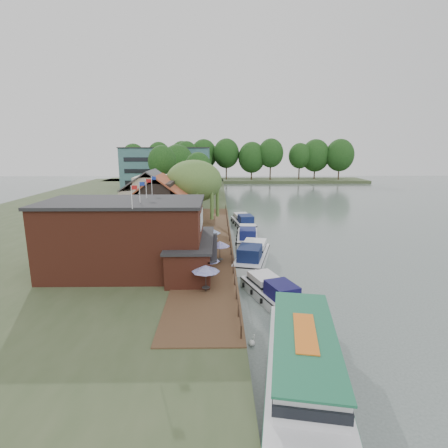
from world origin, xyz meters
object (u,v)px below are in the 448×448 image
object	(u,v)px
hotel_block	(167,168)
umbrella_0	(206,278)
pub	(145,236)
umbrella_3	(220,252)
cottage_b	(152,196)
cruiser_1	(252,253)
cruiser_2	(248,234)
umbrella_5	(212,238)
cottage_c	(181,189)
umbrella_1	(209,268)
cruiser_3	(243,220)
umbrella_2	(204,261)
cottage_a	(160,206)
tour_boat	(305,365)
willow	(194,194)
umbrella_4	(208,244)
swan	(252,342)

from	to	relation	value
hotel_block	umbrella_0	size ratio (longest dim) A/B	10.45
pub	umbrella_0	size ratio (longest dim) A/B	8.23
hotel_block	umbrella_3	bearing A→B (deg)	-77.36
pub	cottage_b	bearing A→B (deg)	99.09
cruiser_1	cruiser_2	bearing A→B (deg)	102.44
umbrella_0	umbrella_5	size ratio (longest dim) A/B	1.02
umbrella_0	umbrella_3	xyz separation A→B (m)	(1.24, 7.73, 0.00)
cottage_c	umbrella_1	distance (m)	37.35
cruiser_3	cruiser_1	bearing A→B (deg)	-98.87
umbrella_1	umbrella_2	world-z (taller)	same
pub	hotel_block	size ratio (longest dim) A/B	0.79
cottage_a	umbrella_5	xyz separation A→B (m)	(7.45, -6.79, -2.96)
cottage_b	umbrella_5	size ratio (longest dim) A/B	4.04
umbrella_1	tour_boat	bearing A→B (deg)	-68.24
cruiser_2	willow	bearing A→B (deg)	149.87
pub	umbrella_4	xyz separation A→B (m)	(6.02, 5.58, -2.36)
pub	cruiser_1	distance (m)	12.75
umbrella_1	swan	world-z (taller)	umbrella_1
pub	cruiser_3	size ratio (longest dim) A/B	2.03
umbrella_5	cottage_a	bearing A→B (deg)	137.68
cruiser_2	tour_boat	world-z (taller)	tour_boat
umbrella_5	umbrella_2	bearing A→B (deg)	-94.11
willow	umbrella_2	bearing A→B (deg)	-83.58
umbrella_5	umbrella_4	bearing A→B (deg)	-99.27
umbrella_5	cruiser_1	distance (m)	5.70
hotel_block	umbrella_5	xyz separation A→B (m)	(14.45, -62.79, -4.86)
umbrella_2	umbrella_3	distance (m)	3.36
umbrella_1	tour_boat	size ratio (longest dim) A/B	0.16
cruiser_2	tour_boat	distance (m)	31.21
hotel_block	umbrella_3	xyz separation A→B (m)	(15.39, -68.63, -4.86)
cottage_c	cruiser_2	distance (m)	22.91
umbrella_0	cruiser_3	bearing A→B (deg)	79.82
cottage_c	tour_boat	world-z (taller)	cottage_c
umbrella_2	cruiser_1	world-z (taller)	umbrella_2
umbrella_1	swan	xyz separation A→B (m)	(3.14, -9.36, -2.07)
hotel_block	cottage_c	xyz separation A→B (m)	(8.00, -37.00, -1.90)
cruiser_2	tour_boat	bearing A→B (deg)	-84.37
cottage_b	tour_boat	world-z (taller)	cottage_b
willow	umbrella_4	world-z (taller)	willow
umbrella_2	umbrella_5	world-z (taller)	same
willow	umbrella_3	xyz separation A→B (m)	(3.89, -17.63, -3.93)
cottage_c	umbrella_4	size ratio (longest dim) A/B	3.58
umbrella_2	umbrella_3	size ratio (longest dim) A/B	1.00
willow	cruiser_3	size ratio (longest dim) A/B	1.06
cottage_a	umbrella_5	world-z (taller)	cottage_a
pub	cottage_a	distance (m)	15.05
willow	cruiser_1	world-z (taller)	willow
hotel_block	cruiser_3	world-z (taller)	hotel_block
cottage_b	cruiser_2	world-z (taller)	cottage_b
pub	cruiser_2	size ratio (longest dim) A/B	2.02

